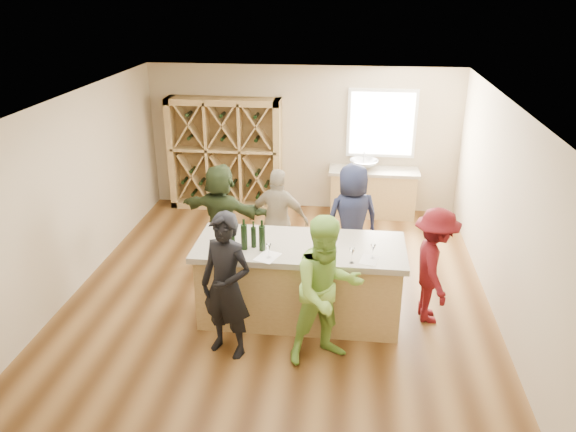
# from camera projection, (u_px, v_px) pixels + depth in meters

# --- Properties ---
(floor) EXTENTS (6.00, 7.00, 0.10)m
(floor) POSITION_uv_depth(u_px,v_px,m) (280.00, 296.00, 8.26)
(floor) COLOR brown
(floor) RESTS_ON ground
(ceiling) EXTENTS (6.00, 7.00, 0.10)m
(ceiling) POSITION_uv_depth(u_px,v_px,m) (278.00, 99.00, 7.14)
(ceiling) COLOR white
(ceiling) RESTS_ON ground
(wall_back) EXTENTS (6.00, 0.10, 2.80)m
(wall_back) POSITION_uv_depth(u_px,v_px,m) (303.00, 138.00, 10.95)
(wall_back) COLOR tan
(wall_back) RESTS_ON ground
(wall_front) EXTENTS (6.00, 0.10, 2.80)m
(wall_front) POSITION_uv_depth(u_px,v_px,m) (221.00, 368.00, 4.45)
(wall_front) COLOR tan
(wall_front) RESTS_ON ground
(wall_left) EXTENTS (0.10, 7.00, 2.80)m
(wall_left) POSITION_uv_depth(u_px,v_px,m) (68.00, 195.00, 8.03)
(wall_left) COLOR tan
(wall_left) RESTS_ON ground
(wall_right) EXTENTS (0.10, 7.00, 2.80)m
(wall_right) POSITION_uv_depth(u_px,v_px,m) (509.00, 214.00, 7.37)
(wall_right) COLOR tan
(wall_right) RESTS_ON ground
(window_frame) EXTENTS (1.30, 0.06, 1.30)m
(window_frame) POSITION_uv_depth(u_px,v_px,m) (382.00, 123.00, 10.58)
(window_frame) COLOR white
(window_frame) RESTS_ON wall_back
(window_pane) EXTENTS (1.18, 0.01, 1.18)m
(window_pane) POSITION_uv_depth(u_px,v_px,m) (382.00, 124.00, 10.55)
(window_pane) COLOR white
(window_pane) RESTS_ON wall_back
(wine_rack) EXTENTS (2.20, 0.45, 2.20)m
(wine_rack) POSITION_uv_depth(u_px,v_px,m) (225.00, 154.00, 10.97)
(wine_rack) COLOR tan
(wine_rack) RESTS_ON floor
(back_counter_base) EXTENTS (1.60, 0.58, 0.86)m
(back_counter_base) POSITION_uv_depth(u_px,v_px,m) (373.00, 194.00, 10.85)
(back_counter_base) COLOR tan
(back_counter_base) RESTS_ON floor
(back_counter_top) EXTENTS (1.70, 0.62, 0.06)m
(back_counter_top) POSITION_uv_depth(u_px,v_px,m) (374.00, 171.00, 10.68)
(back_counter_top) COLOR gray
(back_counter_top) RESTS_ON back_counter_base
(sink) EXTENTS (0.54, 0.54, 0.19)m
(sink) POSITION_uv_depth(u_px,v_px,m) (364.00, 165.00, 10.65)
(sink) COLOR silver
(sink) RESTS_ON back_counter_top
(faucet) EXTENTS (0.02, 0.02, 0.30)m
(faucet) POSITION_uv_depth(u_px,v_px,m) (364.00, 159.00, 10.79)
(faucet) COLOR silver
(faucet) RESTS_ON back_counter_top
(tasting_counter_base) EXTENTS (2.60, 1.00, 1.00)m
(tasting_counter_base) POSITION_uv_depth(u_px,v_px,m) (300.00, 284.00, 7.49)
(tasting_counter_base) COLOR tan
(tasting_counter_base) RESTS_ON floor
(tasting_counter_top) EXTENTS (2.72, 1.12, 0.08)m
(tasting_counter_top) POSITION_uv_depth(u_px,v_px,m) (300.00, 247.00, 7.28)
(tasting_counter_top) COLOR gray
(tasting_counter_top) RESTS_ON tasting_counter_base
(wine_bottle_a) EXTENTS (0.10, 0.10, 0.31)m
(wine_bottle_a) POSITION_uv_depth(u_px,v_px,m) (232.00, 234.00, 7.21)
(wine_bottle_a) COLOR black
(wine_bottle_a) RESTS_ON tasting_counter_top
(wine_bottle_b) EXTENTS (0.10, 0.10, 0.33)m
(wine_bottle_b) POSITION_uv_depth(u_px,v_px,m) (244.00, 237.00, 7.08)
(wine_bottle_b) COLOR black
(wine_bottle_b) RESTS_ON tasting_counter_top
(wine_bottle_c) EXTENTS (0.07, 0.07, 0.27)m
(wine_bottle_c) POSITION_uv_depth(u_px,v_px,m) (254.00, 237.00, 7.15)
(wine_bottle_c) COLOR black
(wine_bottle_c) RESTS_ON tasting_counter_top
(wine_bottle_d) EXTENTS (0.09, 0.09, 0.33)m
(wine_bottle_d) POSITION_uv_depth(u_px,v_px,m) (262.00, 238.00, 7.05)
(wine_bottle_d) COLOR black
(wine_bottle_d) RESTS_ON tasting_counter_top
(wine_glass_a) EXTENTS (0.09, 0.09, 0.19)m
(wine_glass_a) POSITION_uv_depth(u_px,v_px,m) (269.00, 251.00, 6.88)
(wine_glass_a) COLOR white
(wine_glass_a) RESTS_ON tasting_counter_top
(wine_glass_b) EXTENTS (0.07, 0.07, 0.16)m
(wine_glass_b) POSITION_uv_depth(u_px,v_px,m) (313.00, 256.00, 6.80)
(wine_glass_b) COLOR white
(wine_glass_b) RESTS_ON tasting_counter_top
(wine_glass_c) EXTENTS (0.10, 0.10, 0.20)m
(wine_glass_c) POSITION_uv_depth(u_px,v_px,m) (352.00, 255.00, 6.76)
(wine_glass_c) COLOR white
(wine_glass_c) RESTS_ON tasting_counter_top
(wine_glass_d) EXTENTS (0.08, 0.08, 0.17)m
(wine_glass_d) POSITION_uv_depth(u_px,v_px,m) (335.00, 246.00, 7.04)
(wine_glass_d) COLOR white
(wine_glass_d) RESTS_ON tasting_counter_top
(wine_glass_e) EXTENTS (0.08, 0.08, 0.18)m
(wine_glass_e) POSITION_uv_depth(u_px,v_px,m) (373.00, 252.00, 6.87)
(wine_glass_e) COLOR white
(wine_glass_e) RESTS_ON tasting_counter_top
(tasting_menu_a) EXTENTS (0.34, 0.39, 0.00)m
(tasting_menu_a) POSITION_uv_depth(u_px,v_px,m) (268.00, 257.00, 6.94)
(tasting_menu_a) COLOR white
(tasting_menu_a) RESTS_ON tasting_counter_top
(tasting_menu_b) EXTENTS (0.29, 0.34, 0.00)m
(tasting_menu_b) POSITION_uv_depth(u_px,v_px,m) (316.00, 259.00, 6.90)
(tasting_menu_b) COLOR white
(tasting_menu_b) RESTS_ON tasting_counter_top
(tasting_menu_c) EXTENTS (0.27, 0.32, 0.00)m
(tasting_menu_c) POSITION_uv_depth(u_px,v_px,m) (369.00, 260.00, 6.87)
(tasting_menu_c) COLOR white
(tasting_menu_c) RESTS_ON tasting_counter_top
(person_near_left) EXTENTS (0.80, 0.70, 1.83)m
(person_near_left) POSITION_uv_depth(u_px,v_px,m) (226.00, 286.00, 6.61)
(person_near_left) COLOR black
(person_near_left) RESTS_ON floor
(person_near_right) EXTENTS (1.02, 0.84, 1.85)m
(person_near_right) POSITION_uv_depth(u_px,v_px,m) (327.00, 291.00, 6.49)
(person_near_right) COLOR #8CC64C
(person_near_right) RESTS_ON floor
(person_server) EXTENTS (0.55, 1.06, 1.59)m
(person_server) POSITION_uv_depth(u_px,v_px,m) (434.00, 266.00, 7.33)
(person_server) COLOR #590F14
(person_server) RESTS_ON floor
(person_far_mid) EXTENTS (1.03, 0.65, 1.63)m
(person_far_mid) POSITION_uv_depth(u_px,v_px,m) (279.00, 220.00, 8.69)
(person_far_mid) COLOR gray
(person_far_mid) RESTS_ON floor
(person_far_right) EXTENTS (1.00, 0.82, 1.75)m
(person_far_right) POSITION_uv_depth(u_px,v_px,m) (352.00, 220.00, 8.55)
(person_far_right) COLOR #191E38
(person_far_right) RESTS_ON floor
(person_far_left) EXTENTS (1.62, 0.94, 1.65)m
(person_far_left) POSITION_uv_depth(u_px,v_px,m) (221.00, 214.00, 8.87)
(person_far_left) COLOR #263319
(person_far_left) RESTS_ON floor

